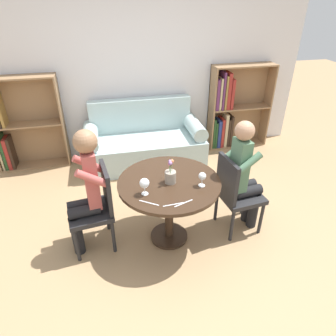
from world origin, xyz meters
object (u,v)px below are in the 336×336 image
at_px(bookshelf_left, 18,125).
at_px(wine_glass_right, 202,177).
at_px(person_right, 244,176).
at_px(wine_glass_left, 144,184).
at_px(person_left, 85,190).
at_px(bookshelf_right, 230,110).
at_px(chair_right, 235,192).
at_px(couch, 144,143).
at_px(flower_vase, 170,175).
at_px(chair_left, 97,205).

bearing_deg(bookshelf_left, wine_glass_right, -46.22).
height_order(person_right, wine_glass_left, person_right).
distance_m(person_left, wine_glass_right, 1.11).
bearing_deg(person_right, bookshelf_right, -25.55).
bearing_deg(chair_right, bookshelf_right, -27.64).
bearing_deg(chair_right, wine_glass_right, 101.27).
distance_m(couch, chair_right, 1.88).
distance_m(wine_glass_right, flower_vase, 0.30).
xyz_separation_m(chair_right, person_right, (0.09, 0.02, 0.17)).
bearing_deg(wine_glass_right, chair_left, 167.29).
height_order(bookshelf_left, person_right, bookshelf_left).
relative_size(chair_left, wine_glass_left, 5.51).
bearing_deg(bookshelf_right, wine_glass_left, -129.13).
distance_m(couch, person_right, 1.92).
height_order(bookshelf_right, flower_vase, bookshelf_right).
xyz_separation_m(bookshelf_left, chair_left, (1.05, -1.91, -0.16)).
bearing_deg(couch, wine_glass_left, -97.95).
bearing_deg(chair_right, couch, 15.97).
bearing_deg(bookshelf_left, couch, -8.85).
xyz_separation_m(couch, person_left, (-0.80, -1.65, 0.39)).
bearing_deg(person_left, wine_glass_right, 71.98).
bearing_deg(chair_right, bookshelf_left, 44.54).
relative_size(couch, bookshelf_right, 1.31).
distance_m(person_left, flower_vase, 0.82).
relative_size(chair_left, flower_vase, 3.64).
distance_m(bookshelf_left, wine_glass_right, 2.97).
bearing_deg(person_left, couch, 147.03).
relative_size(wine_glass_right, flower_vase, 0.58).
bearing_deg(couch, flower_vase, -89.75).
distance_m(person_right, flower_vase, 0.81).
xyz_separation_m(couch, wine_glass_right, (0.28, -1.86, 0.52)).
distance_m(chair_left, chair_right, 1.44).
distance_m(bookshelf_left, flower_vase, 2.69).
bearing_deg(bookshelf_left, chair_left, -61.29).
bearing_deg(bookshelf_left, person_right, -37.63).
bearing_deg(wine_glass_left, couch, 82.05).
bearing_deg(person_left, chair_right, 80.25).
distance_m(chair_left, wine_glass_left, 0.62).
bearing_deg(wine_glass_left, chair_right, 8.88).
bearing_deg(bookshelf_left, person_left, -63.45).
bearing_deg(wine_glass_left, chair_left, 152.27).
xyz_separation_m(bookshelf_left, person_right, (2.57, -1.98, 0.01)).
relative_size(bookshelf_left, bookshelf_right, 1.00).
xyz_separation_m(bookshelf_right, wine_glass_left, (-1.74, -2.14, 0.21)).
height_order(couch, chair_left, couch).
distance_m(chair_left, wine_glass_right, 1.08).
bearing_deg(wine_glass_left, person_left, 157.65).
xyz_separation_m(bookshelf_left, chair_right, (2.48, -2.00, -0.16)).
distance_m(person_right, wine_glass_right, 0.57).
xyz_separation_m(person_left, person_right, (1.60, -0.05, -0.04)).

